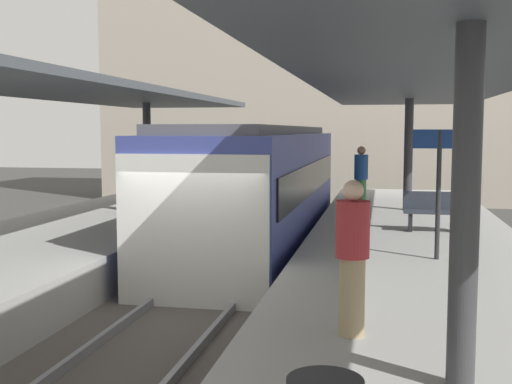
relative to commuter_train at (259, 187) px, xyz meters
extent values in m
plane|color=#383835|center=(0.00, -5.71, -1.73)|extent=(80.00, 80.00, 0.00)
cube|color=#9E9E99|center=(3.80, -5.71, -1.23)|extent=(4.40, 28.00, 1.00)
cube|color=#4C4742|center=(0.00, -5.71, -1.63)|extent=(3.20, 28.00, 0.20)
cube|color=slate|center=(-0.72, -5.71, -1.46)|extent=(0.08, 28.00, 0.14)
cube|color=slate|center=(0.72, -5.71, -1.46)|extent=(0.08, 28.00, 0.14)
cube|color=#38428C|center=(0.00, 0.03, -0.08)|extent=(2.70, 11.90, 2.90)
cube|color=silver|center=(0.00, -5.95, -0.23)|extent=(2.65, 0.08, 2.60)
cube|color=black|center=(-1.37, 0.03, 0.27)|extent=(0.04, 10.95, 0.76)
cube|color=black|center=(1.37, 0.03, 0.27)|extent=(0.04, 10.95, 0.76)
cube|color=#515156|center=(0.00, 0.03, 1.47)|extent=(2.16, 11.31, 0.20)
cylinder|color=#333335|center=(-3.80, 1.99, 0.78)|extent=(0.24, 0.24, 3.01)
cube|color=#3D4247|center=(-3.80, -4.31, 2.37)|extent=(4.18, 21.00, 0.16)
cylinder|color=#333335|center=(3.80, -10.61, 0.80)|extent=(0.24, 0.24, 3.06)
cylinder|color=#333335|center=(3.80, 1.99, 0.80)|extent=(0.24, 0.24, 3.06)
cube|color=#3D4247|center=(3.80, -4.31, 2.42)|extent=(4.18, 21.00, 0.16)
cube|color=black|center=(3.73, -1.88, -0.53)|extent=(0.08, 0.32, 0.40)
cube|color=black|center=(4.83, -1.88, -0.53)|extent=(0.08, 0.32, 0.40)
cube|color=#2D333D|center=(4.28, -1.88, -0.30)|extent=(1.40, 0.40, 0.06)
cube|color=#2D333D|center=(4.28, -1.70, -0.07)|extent=(1.40, 0.06, 0.40)
cylinder|color=#262628|center=(4.05, -4.96, 0.37)|extent=(0.08, 0.08, 2.20)
cube|color=navy|center=(4.05, -4.96, 1.32)|extent=(0.90, 0.06, 0.32)
cylinder|color=#998460|center=(2.82, -9.36, -0.30)|extent=(0.28, 0.28, 0.85)
cylinder|color=maroon|center=(2.82, -9.36, 0.42)|extent=(0.36, 0.36, 0.60)
sphere|color=beige|center=(2.82, -9.36, 0.84)|extent=(0.22, 0.22, 0.22)
cylinder|color=#386B3D|center=(2.56, 0.84, -0.27)|extent=(0.28, 0.28, 0.91)
cylinder|color=navy|center=(2.56, 0.84, 0.51)|extent=(0.36, 0.36, 0.65)
sphere|color=#936B4C|center=(2.56, 0.84, 0.95)|extent=(0.22, 0.22, 0.22)
cylinder|color=#386B3D|center=(-3.30, 0.11, -0.33)|extent=(0.28, 0.28, 0.80)
cylinder|color=#998460|center=(-3.30, 0.11, 0.40)|extent=(0.36, 0.36, 0.67)
sphere|color=#936B4C|center=(-3.30, 0.11, 0.84)|extent=(0.22, 0.22, 0.22)
cube|color=#A89E8E|center=(-0.59, 14.29, 3.77)|extent=(18.00, 6.00, 11.00)
camera|label=1|loc=(3.12, -16.13, 1.46)|focal=44.90mm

